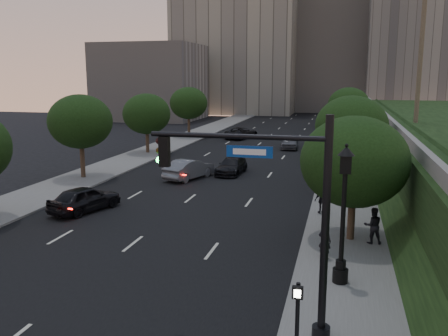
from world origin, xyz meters
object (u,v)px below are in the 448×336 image
(sedan_near_right, at_px, (232,166))
(pedestrian_b, at_px, (373,225))
(sedan_mid_left, at_px, (189,169))
(sedan_near_left, at_px, (85,199))
(street_lamp, at_px, (343,221))
(sedan_far_left, at_px, (241,133))
(pedestrian_c, at_px, (322,200))
(sedan_far_right, at_px, (290,142))
(traffic_signal_mast, at_px, (288,225))
(pedestrian_a, at_px, (325,241))

(sedan_near_right, xyz_separation_m, pedestrian_b, (10.52, -15.21, 0.36))
(sedan_mid_left, relative_size, sedan_near_right, 1.04)
(sedan_near_left, bearing_deg, pedestrian_b, -168.42)
(street_lamp, bearing_deg, sedan_near_left, 155.26)
(sedan_far_left, bearing_deg, sedan_near_right, 119.21)
(sedan_far_left, relative_size, pedestrian_c, 3.34)
(sedan_far_left, relative_size, pedestrian_b, 3.06)
(street_lamp, height_order, sedan_mid_left, street_lamp)
(sedan_far_left, bearing_deg, sedan_far_right, 153.87)
(sedan_near_left, xyz_separation_m, sedan_far_right, (9.21, 28.58, 0.00))
(pedestrian_b, bearing_deg, street_lamp, 61.66)
(traffic_signal_mast, relative_size, pedestrian_b, 3.94)
(traffic_signal_mast, relative_size, sedan_far_left, 1.29)
(pedestrian_c, bearing_deg, sedan_near_left, -17.23)
(sedan_mid_left, relative_size, pedestrian_c, 2.98)
(street_lamp, bearing_deg, sedan_far_right, 99.43)
(sedan_mid_left, bearing_deg, pedestrian_a, 146.34)
(sedan_near_right, distance_m, sedan_far_right, 15.75)
(pedestrian_b, xyz_separation_m, pedestrian_c, (-2.59, 4.59, -0.08))
(street_lamp, relative_size, sedan_near_left, 1.21)
(sedan_mid_left, bearing_deg, sedan_near_right, -116.45)
(sedan_far_right, relative_size, pedestrian_a, 2.97)
(sedan_near_left, bearing_deg, pedestrian_a, -178.93)
(street_lamp, relative_size, sedan_mid_left, 1.16)
(traffic_signal_mast, distance_m, pedestrian_a, 7.22)
(pedestrian_a, distance_m, pedestrian_b, 3.32)
(traffic_signal_mast, bearing_deg, pedestrian_b, 71.36)
(sedan_far_right, xyz_separation_m, pedestrian_c, (4.77, -26.04, 0.17))
(pedestrian_b, distance_m, pedestrian_c, 5.27)
(pedestrian_a, bearing_deg, sedan_far_right, -64.12)
(sedan_mid_left, xyz_separation_m, pedestrian_b, (13.35, -12.48, 0.24))
(sedan_near_right, bearing_deg, sedan_far_right, 81.38)
(street_lamp, height_order, sedan_far_left, street_lamp)
(traffic_signal_mast, height_order, sedan_far_right, traffic_signal_mast)
(pedestrian_a, bearing_deg, pedestrian_c, -69.63)
(sedan_near_right, bearing_deg, sedan_mid_left, -133.08)
(traffic_signal_mast, bearing_deg, sedan_near_right, 107.00)
(traffic_signal_mast, distance_m, sedan_near_left, 17.76)
(street_lamp, bearing_deg, pedestrian_c, 96.78)
(sedan_mid_left, height_order, pedestrian_a, pedestrian_a)
(sedan_near_right, height_order, pedestrian_c, pedestrian_c)
(sedan_mid_left, height_order, pedestrian_b, pedestrian_b)
(sedan_near_left, bearing_deg, sedan_far_right, -89.23)
(traffic_signal_mast, distance_m, street_lamp, 4.64)
(traffic_signal_mast, relative_size, street_lamp, 1.25)
(sedan_near_left, distance_m, pedestrian_a, 15.11)
(sedan_near_left, xyz_separation_m, pedestrian_c, (13.98, 2.54, 0.17))
(traffic_signal_mast, height_order, sedan_near_right, traffic_signal_mast)
(street_lamp, distance_m, pedestrian_a, 3.03)
(traffic_signal_mast, distance_m, sedan_far_right, 40.10)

